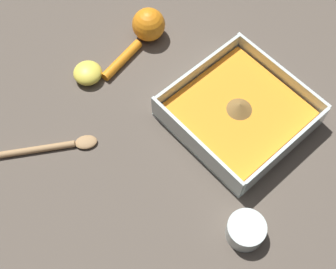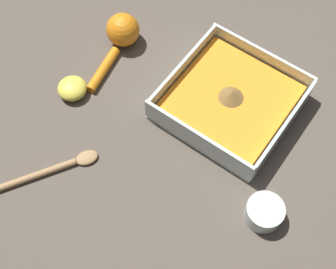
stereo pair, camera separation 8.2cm
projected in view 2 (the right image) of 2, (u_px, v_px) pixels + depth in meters
ground_plane at (231, 104)px, 0.88m from camera, size 4.00×4.00×0.00m
square_dish at (231, 102)px, 0.86m from camera, size 0.22×0.22×0.06m
spice_bowl at (264, 213)px, 0.76m from camera, size 0.06×0.06×0.04m
lemon_squeezer at (121, 34)px, 0.92m from camera, size 0.07×0.17×0.07m
lemon_half at (72, 88)px, 0.88m from camera, size 0.06×0.06×0.03m
wooden_spoon at (51, 170)px, 0.81m from camera, size 0.12×0.18×0.01m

